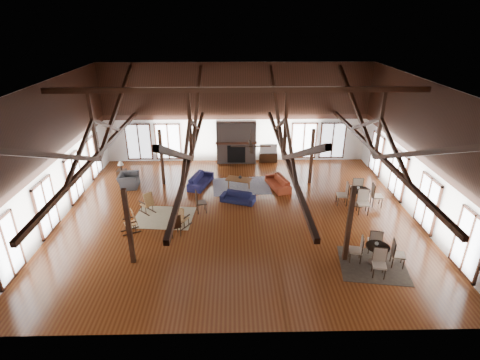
{
  "coord_description": "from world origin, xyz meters",
  "views": [
    {
      "loc": [
        -0.23,
        -15.17,
        8.62
      ],
      "look_at": [
        0.11,
        1.0,
        1.32
      ],
      "focal_mm": 28.0,
      "sensor_mm": 36.0,
      "label": 1
    }
  ],
  "objects_px": {
    "sofa_navy_front": "(238,197)",
    "sofa_navy_left": "(201,180)",
    "armchair": "(129,180)",
    "cafe_table_far": "(360,194)",
    "tv_console": "(268,157)",
    "cafe_table_near": "(377,251)",
    "sofa_orange": "(278,183)",
    "coffee_table": "(239,180)"
  },
  "relations": [
    {
      "from": "sofa_navy_left",
      "to": "sofa_orange",
      "type": "relative_size",
      "value": 1.02
    },
    {
      "from": "sofa_navy_left",
      "to": "armchair",
      "type": "distance_m",
      "value": 3.85
    },
    {
      "from": "coffee_table",
      "to": "cafe_table_far",
      "type": "distance_m",
      "value": 6.19
    },
    {
      "from": "coffee_table",
      "to": "armchair",
      "type": "relative_size",
      "value": 1.29
    },
    {
      "from": "sofa_navy_front",
      "to": "coffee_table",
      "type": "relative_size",
      "value": 1.16
    },
    {
      "from": "cafe_table_near",
      "to": "cafe_table_far",
      "type": "xyz_separation_m",
      "value": [
        0.8,
        4.61,
        0.05
      ]
    },
    {
      "from": "armchair",
      "to": "tv_console",
      "type": "bearing_deg",
      "value": -68.56
    },
    {
      "from": "cafe_table_near",
      "to": "sofa_orange",
      "type": "bearing_deg",
      "value": 113.54
    },
    {
      "from": "sofa_navy_front",
      "to": "coffee_table",
      "type": "xyz_separation_m",
      "value": [
        0.08,
        1.69,
        0.2
      ]
    },
    {
      "from": "sofa_orange",
      "to": "sofa_navy_left",
      "type": "bearing_deg",
      "value": -111.21
    },
    {
      "from": "sofa_navy_front",
      "to": "cafe_table_far",
      "type": "distance_m",
      "value": 5.9
    },
    {
      "from": "sofa_navy_front",
      "to": "armchair",
      "type": "height_order",
      "value": "armchair"
    },
    {
      "from": "armchair",
      "to": "cafe_table_far",
      "type": "distance_m",
      "value": 11.94
    },
    {
      "from": "tv_console",
      "to": "cafe_table_far",
      "type": "bearing_deg",
      "value": -56.66
    },
    {
      "from": "sofa_navy_left",
      "to": "armchair",
      "type": "bearing_deg",
      "value": 108.82
    },
    {
      "from": "sofa_orange",
      "to": "coffee_table",
      "type": "distance_m",
      "value": 2.1
    },
    {
      "from": "cafe_table_far",
      "to": "sofa_orange",
      "type": "bearing_deg",
      "value": 150.86
    },
    {
      "from": "coffee_table",
      "to": "sofa_navy_left",
      "type": "bearing_deg",
      "value": -170.21
    },
    {
      "from": "armchair",
      "to": "cafe_table_far",
      "type": "relative_size",
      "value": 0.51
    },
    {
      "from": "sofa_navy_left",
      "to": "cafe_table_far",
      "type": "xyz_separation_m",
      "value": [
        7.86,
        -2.45,
        0.28
      ]
    },
    {
      "from": "coffee_table",
      "to": "sofa_orange",
      "type": "bearing_deg",
      "value": 16.08
    },
    {
      "from": "coffee_table",
      "to": "cafe_table_far",
      "type": "relative_size",
      "value": 0.65
    },
    {
      "from": "sofa_navy_front",
      "to": "cafe_table_near",
      "type": "bearing_deg",
      "value": -25.28
    },
    {
      "from": "sofa_navy_left",
      "to": "cafe_table_far",
      "type": "distance_m",
      "value": 8.24
    },
    {
      "from": "sofa_orange",
      "to": "armchair",
      "type": "relative_size",
      "value": 1.77
    },
    {
      "from": "tv_console",
      "to": "armchair",
      "type": "bearing_deg",
      "value": -155.48
    },
    {
      "from": "sofa_orange",
      "to": "tv_console",
      "type": "xyz_separation_m",
      "value": [
        -0.17,
        3.84,
        -0.01
      ]
    },
    {
      "from": "sofa_orange",
      "to": "cafe_table_far",
      "type": "xyz_separation_m",
      "value": [
        3.71,
        -2.07,
        0.28
      ]
    },
    {
      "from": "sofa_navy_left",
      "to": "cafe_table_far",
      "type": "bearing_deg",
      "value": -90.15
    },
    {
      "from": "sofa_navy_left",
      "to": "coffee_table",
      "type": "relative_size",
      "value": 1.4
    },
    {
      "from": "sofa_navy_front",
      "to": "sofa_orange",
      "type": "distance_m",
      "value": 2.7
    },
    {
      "from": "armchair",
      "to": "coffee_table",
      "type": "bearing_deg",
      "value": -94.96
    },
    {
      "from": "cafe_table_near",
      "to": "cafe_table_far",
      "type": "distance_m",
      "value": 4.68
    },
    {
      "from": "sofa_orange",
      "to": "armchair",
      "type": "xyz_separation_m",
      "value": [
        -7.99,
        0.27,
        0.08
      ]
    },
    {
      "from": "cafe_table_far",
      "to": "armchair",
      "type": "bearing_deg",
      "value": 168.68
    },
    {
      "from": "coffee_table",
      "to": "cafe_table_far",
      "type": "xyz_separation_m",
      "value": [
        5.8,
        -2.15,
        0.13
      ]
    },
    {
      "from": "cafe_table_near",
      "to": "tv_console",
      "type": "distance_m",
      "value": 10.96
    },
    {
      "from": "tv_console",
      "to": "sofa_navy_left",
      "type": "bearing_deg",
      "value": -139.0
    },
    {
      "from": "sofa_navy_front",
      "to": "sofa_navy_left",
      "type": "bearing_deg",
      "value": 154.48
    },
    {
      "from": "cafe_table_near",
      "to": "sofa_navy_left",
      "type": "bearing_deg",
      "value": 134.99
    },
    {
      "from": "sofa_orange",
      "to": "cafe_table_far",
      "type": "distance_m",
      "value": 4.26
    },
    {
      "from": "cafe_table_far",
      "to": "sofa_navy_front",
      "type": "bearing_deg",
      "value": 175.56
    }
  ]
}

